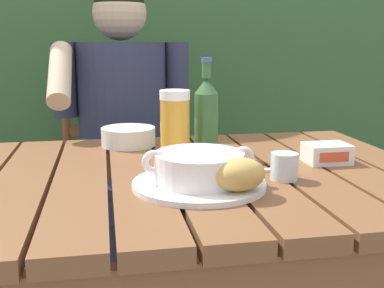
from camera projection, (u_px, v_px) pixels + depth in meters
name	position (u px, v px, depth m)	size (l,w,h in m)	color
dining_table	(192.00, 212.00, 1.14)	(1.14, 0.83, 0.73)	brown
hedge_backdrop	(117.00, 25.00, 2.50)	(3.77, 0.98, 2.62)	#335B30
chair_near_diner	(123.00, 174.00, 1.97)	(0.49, 0.46, 1.00)	brown
person_eating	(123.00, 127.00, 1.73)	(0.48, 0.47, 1.23)	#2C324C
serving_plate	(199.00, 184.00, 1.00)	(0.28, 0.28, 0.01)	white
soup_bowl	(199.00, 166.00, 0.99)	(0.24, 0.19, 0.07)	white
bread_roll	(239.00, 174.00, 0.93)	(0.12, 0.10, 0.06)	tan
beer_glass	(175.00, 127.00, 1.18)	(0.07, 0.07, 0.18)	gold
beer_bottle	(206.00, 116.00, 1.24)	(0.06, 0.06, 0.26)	#346130
water_glass_small	(284.00, 166.00, 1.05)	(0.06, 0.06, 0.06)	silver
butter_tub	(327.00, 153.00, 1.19)	(0.11, 0.08, 0.05)	white
table_knife	(258.00, 170.00, 1.11)	(0.16, 0.04, 0.01)	silver
diner_bowl	(128.00, 137.00, 1.39)	(0.16, 0.16, 0.05)	white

